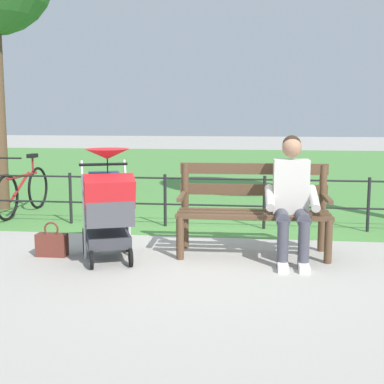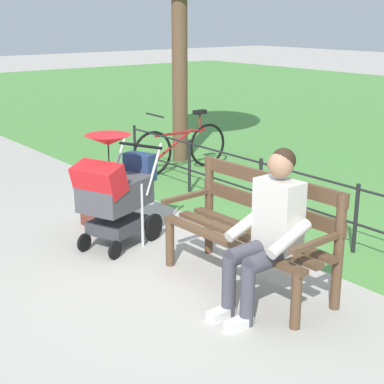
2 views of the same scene
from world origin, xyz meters
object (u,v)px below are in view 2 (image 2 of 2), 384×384
at_px(bicycle, 181,147).
at_px(handbag, 93,216).
at_px(person_on_bench, 268,227).
at_px(stroller, 115,189).
at_px(park_bench, 254,226).

bearing_deg(bicycle, handbag, 121.02).
bearing_deg(person_on_bench, stroller, 8.01).
height_order(park_bench, handbag, park_bench).
distance_m(person_on_bench, stroller, 1.87).
distance_m(person_on_bench, handbag, 2.56).
height_order(person_on_bench, bicycle, person_on_bench).
height_order(stroller, handbag, stroller).
height_order(park_bench, person_on_bench, person_on_bench).
relative_size(park_bench, person_on_bench, 1.27).
height_order(stroller, bicycle, stroller).
bearing_deg(handbag, stroller, 172.46).
bearing_deg(stroller, person_on_bench, -171.99).
bearing_deg(park_bench, stroller, 18.33).
xyz_separation_m(stroller, bicycle, (1.99, -2.31, -0.23)).
relative_size(handbag, bicycle, 0.22).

